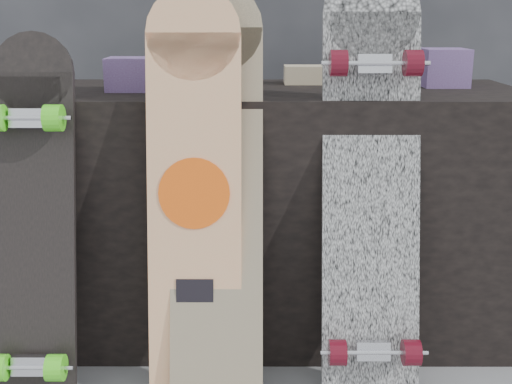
{
  "coord_description": "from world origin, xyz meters",
  "views": [
    {
      "loc": [
        -0.03,
        -1.52,
        1.03
      ],
      "look_at": [
        -0.03,
        0.2,
        0.55
      ],
      "focal_mm": 45.0,
      "sensor_mm": 36.0,
      "label": 1
    }
  ],
  "objects_px": {
    "vendor_table": "(267,211)",
    "longboard_cascadia": "(371,175)",
    "longboard_celtic": "(217,182)",
    "longboard_geisha": "(194,187)",
    "skateboard_dark": "(32,216)"
  },
  "relations": [
    {
      "from": "vendor_table",
      "to": "longboard_cascadia",
      "type": "bearing_deg",
      "value": -49.42
    },
    {
      "from": "longboard_cascadia",
      "to": "longboard_celtic",
      "type": "bearing_deg",
      "value": -177.07
    },
    {
      "from": "longboard_geisha",
      "to": "longboard_cascadia",
      "type": "xyz_separation_m",
      "value": [
        0.48,
        0.05,
        0.02
      ]
    },
    {
      "from": "longboard_geisha",
      "to": "skateboard_dark",
      "type": "distance_m",
      "value": 0.44
    },
    {
      "from": "longboard_celtic",
      "to": "skateboard_dark",
      "type": "distance_m",
      "value": 0.5
    },
    {
      "from": "skateboard_dark",
      "to": "vendor_table",
      "type": "bearing_deg",
      "value": 31.83
    },
    {
      "from": "vendor_table",
      "to": "longboard_geisha",
      "type": "height_order",
      "value": "longboard_geisha"
    },
    {
      "from": "longboard_geisha",
      "to": "longboard_celtic",
      "type": "relative_size",
      "value": 0.99
    },
    {
      "from": "longboard_geisha",
      "to": "longboard_cascadia",
      "type": "height_order",
      "value": "longboard_cascadia"
    },
    {
      "from": "longboard_geisha",
      "to": "longboard_cascadia",
      "type": "relative_size",
      "value": 0.95
    },
    {
      "from": "longboard_celtic",
      "to": "longboard_cascadia",
      "type": "height_order",
      "value": "longboard_cascadia"
    },
    {
      "from": "longboard_geisha",
      "to": "longboard_celtic",
      "type": "bearing_deg",
      "value": 28.11
    },
    {
      "from": "vendor_table",
      "to": "longboard_celtic",
      "type": "height_order",
      "value": "longboard_celtic"
    },
    {
      "from": "vendor_table",
      "to": "longboard_celtic",
      "type": "xyz_separation_m",
      "value": [
        -0.14,
        -0.35,
        0.19
      ]
    },
    {
      "from": "longboard_celtic",
      "to": "skateboard_dark",
      "type": "bearing_deg",
      "value": -175.0
    }
  ]
}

